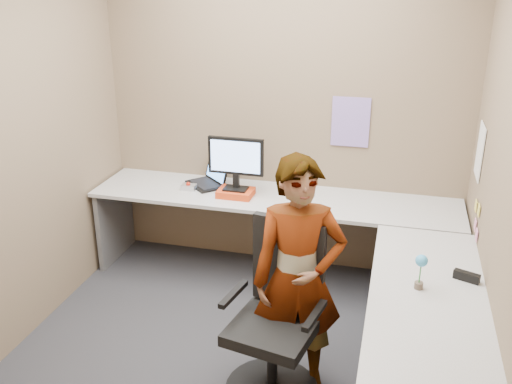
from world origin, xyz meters
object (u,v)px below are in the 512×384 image
(monitor, at_px, (236,159))
(office_chair, at_px, (277,329))
(desk, at_px, (315,251))
(person, at_px, (298,279))

(monitor, distance_m, office_chair, 1.56)
(desk, height_order, person, person)
(monitor, xyz_separation_m, office_chair, (0.63, -1.30, -0.60))
(monitor, bearing_deg, office_chair, -63.65)
(desk, height_order, office_chair, office_chair)
(desk, relative_size, office_chair, 2.77)
(desk, bearing_deg, person, -89.73)
(desk, distance_m, person, 0.69)
(person, bearing_deg, office_chair, -154.17)
(person, bearing_deg, monitor, 106.24)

